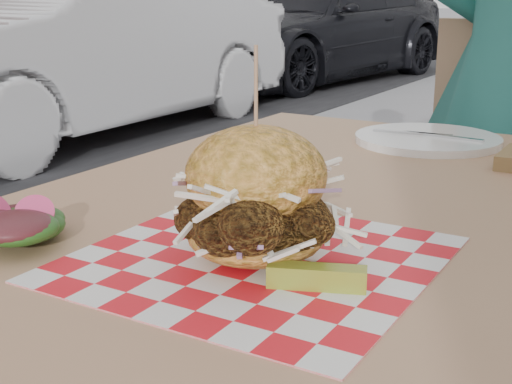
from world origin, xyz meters
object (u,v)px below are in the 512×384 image
patio_chair (498,172)px  sandwich (256,202)px  car_dark (314,27)px  patio_table (327,254)px  car_white (75,47)px

patio_chair → sandwich: (0.02, -1.32, 0.26)m
car_dark → sandwich: bearing=-55.4°
patio_table → car_white: bearing=138.8°
patio_chair → car_white: bearing=153.9°
car_white → car_dark: bearing=89.8°
car_dark → patio_chair: (3.34, -5.69, -0.06)m
patio_chair → patio_table: bearing=-87.5°
car_white → sandwich: size_ratio=17.20×
car_white → car_dark: car_white is taller
car_white → sandwich: bearing=-43.4°
car_white → patio_chair: bearing=-29.0°
car_dark → car_white: bearing=-81.0°
car_white → patio_chair: car_white is taller
car_white → patio_chair: (3.34, -1.84, -0.08)m
patio_table → patio_chair: patio_chair is taller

